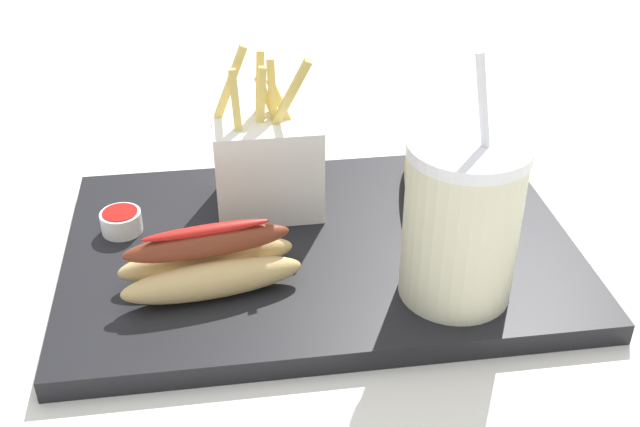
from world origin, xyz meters
TOP-DOWN VIEW (x-y plane):
  - ground_plane at (0.00, 0.00)m, footprint 2.40×2.40m
  - food_tray at (0.00, 0.00)m, footprint 0.46×0.31m
  - soda_cup at (0.10, -0.09)m, footprint 0.10×0.10m
  - fries_basket at (-0.04, 0.07)m, footprint 0.10×0.08m
  - hot_dog_1 at (0.12, 0.05)m, footprint 0.08×0.18m
  - hot_dog_2 at (-0.10, -0.05)m, footprint 0.16×0.08m
  - ketchup_cup_1 at (-0.18, 0.04)m, footprint 0.04×0.04m

SIDE VIEW (x-z plane):
  - ground_plane at x=0.00m, z-range -0.02..0.00m
  - food_tray at x=0.00m, z-range 0.00..0.02m
  - ketchup_cup_1 at x=-0.18m, z-range 0.02..0.04m
  - hot_dog_2 at x=-0.10m, z-range 0.01..0.07m
  - hot_dog_1 at x=0.12m, z-range 0.01..0.08m
  - fries_basket at x=-0.04m, z-range -0.01..0.15m
  - soda_cup at x=0.10m, z-range -0.01..0.19m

